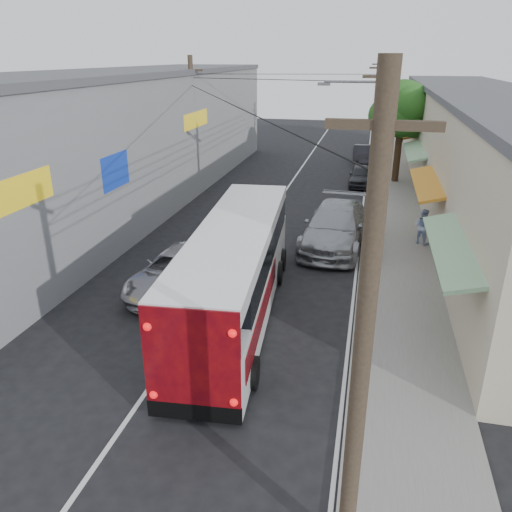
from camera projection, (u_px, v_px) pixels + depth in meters
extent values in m
plane|color=black|center=(123.00, 426.00, 11.55)|extent=(120.00, 120.00, 0.00)
cube|color=slate|center=(392.00, 206.00, 28.26)|extent=(3.00, 80.00, 0.12)
cube|color=#C4B59B|center=(479.00, 151.00, 28.03)|extent=(6.00, 40.00, 6.00)
cube|color=#4C4C51|center=(489.00, 93.00, 26.87)|extent=(6.20, 40.00, 0.30)
cube|color=#197429|center=(457.00, 246.00, 14.29)|extent=(1.39, 6.00, 0.46)
cube|color=#D16118|center=(431.00, 182.00, 21.52)|extent=(1.39, 6.00, 0.46)
cube|color=#197429|center=(418.00, 150.00, 28.75)|extent=(1.39, 6.00, 0.46)
cube|color=#D16118|center=(410.00, 131.00, 35.99)|extent=(1.39, 6.00, 0.46)
cube|color=#197429|center=(405.00, 118.00, 43.22)|extent=(1.39, 6.00, 0.46)
cube|color=gray|center=(127.00, 140.00, 28.28)|extent=(7.00, 36.00, 7.00)
cube|color=#4C4C51|center=(120.00, 73.00, 26.93)|extent=(7.20, 36.00, 0.30)
cube|color=yellow|center=(14.00, 194.00, 14.64)|extent=(0.12, 3.50, 1.00)
cube|color=#1433A5|center=(114.00, 171.00, 20.29)|extent=(0.12, 2.20, 1.40)
cube|color=yellow|center=(195.00, 120.00, 28.99)|extent=(0.12, 4.00, 0.90)
cylinder|color=#473828|center=(362.00, 353.00, 7.17)|extent=(0.28, 0.28, 8.00)
cube|color=#473828|center=(384.00, 125.00, 5.97)|extent=(1.40, 0.12, 0.12)
cylinder|color=#473828|center=(373.00, 158.00, 20.73)|extent=(0.28, 0.28, 8.00)
cube|color=#473828|center=(381.00, 77.00, 19.53)|extent=(1.40, 0.12, 0.12)
cylinder|color=#473828|center=(376.00, 118.00, 34.29)|extent=(0.28, 0.28, 8.00)
cube|color=#473828|center=(380.00, 68.00, 33.09)|extent=(1.40, 0.12, 0.12)
cylinder|color=#473828|center=(377.00, 100.00, 47.84)|extent=(0.28, 0.28, 8.00)
cube|color=#473828|center=(380.00, 64.00, 46.65)|extent=(1.40, 0.12, 0.12)
cylinder|color=#473828|center=(193.00, 128.00, 29.21)|extent=(0.28, 0.28, 8.00)
cube|color=#473828|center=(191.00, 70.00, 28.01)|extent=(1.40, 0.12, 0.12)
cylinder|color=#59595E|center=(352.00, 82.00, 19.83)|extent=(2.20, 0.10, 0.10)
cube|color=#59595E|center=(324.00, 84.00, 20.10)|extent=(0.50, 0.18, 0.12)
cylinder|color=#3F2B19|center=(398.00, 153.00, 32.89)|extent=(0.44, 0.44, 4.00)
sphere|color=#154612|center=(402.00, 109.00, 31.85)|extent=(3.60, 3.60, 3.60)
sphere|color=#154612|center=(417.00, 118.00, 32.41)|extent=(2.60, 2.60, 2.60)
sphere|color=#154612|center=(387.00, 116.00, 31.82)|extent=(2.40, 2.40, 2.40)
sphere|color=#154612|center=(410.00, 104.00, 30.71)|extent=(2.20, 2.20, 2.20)
sphere|color=#154612|center=(397.00, 104.00, 32.65)|extent=(2.00, 2.00, 2.00)
cube|color=white|center=(236.00, 288.00, 16.07)|extent=(3.07, 10.77, 1.68)
cube|color=black|center=(238.00, 247.00, 16.01)|extent=(2.94, 9.01, 0.89)
cube|color=white|center=(235.00, 233.00, 15.38)|extent=(3.07, 10.77, 0.44)
cube|color=maroon|center=(192.00, 361.00, 10.90)|extent=(2.20, 0.25, 2.57)
cube|color=black|center=(194.00, 412.00, 11.41)|extent=(2.21, 0.27, 0.44)
sphere|color=red|center=(154.00, 394.00, 11.36)|extent=(0.19, 0.19, 0.19)
sphere|color=red|center=(234.00, 402.00, 11.11)|extent=(0.19, 0.19, 0.19)
sphere|color=red|center=(147.00, 327.00, 10.70)|extent=(0.19, 0.19, 0.19)
sphere|color=red|center=(232.00, 333.00, 10.45)|extent=(0.19, 0.19, 0.19)
cylinder|color=black|center=(169.00, 366.00, 13.02)|extent=(0.34, 0.90, 0.89)
cylinder|color=black|center=(253.00, 373.00, 12.73)|extent=(0.34, 0.90, 0.89)
cylinder|color=black|center=(220.00, 269.00, 18.87)|extent=(0.34, 0.90, 0.89)
cylinder|color=black|center=(278.00, 273.00, 18.58)|extent=(0.34, 0.90, 0.89)
cylinder|color=black|center=(227.00, 256.00, 20.09)|extent=(0.34, 0.90, 0.89)
cylinder|color=black|center=(282.00, 259.00, 19.80)|extent=(0.34, 0.90, 0.89)
imported|color=silver|center=(177.00, 271.00, 18.05)|extent=(2.82, 5.28, 1.41)
imported|color=#999AA1|center=(335.00, 226.00, 22.17)|extent=(2.95, 6.44, 1.82)
imported|color=#27282D|center=(361.00, 176.00, 32.68)|extent=(1.59, 3.86, 1.31)
imported|color=black|center=(364.00, 155.00, 38.94)|extent=(2.00, 4.53, 1.45)
imported|color=#CB6B93|center=(375.00, 238.00, 20.44)|extent=(0.69, 0.48, 1.81)
imported|color=#9CB3E3|center=(423.00, 226.00, 22.16)|extent=(0.97, 0.92, 1.59)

